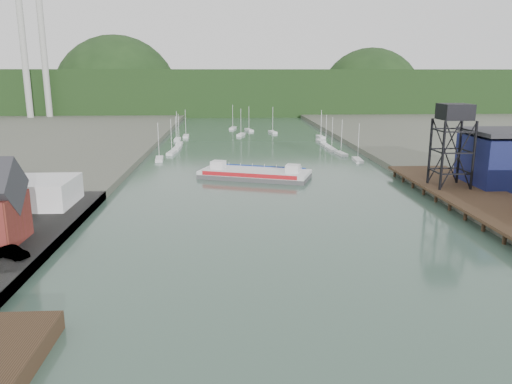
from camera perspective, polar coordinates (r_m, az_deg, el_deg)
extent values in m
plane|color=#334F41|center=(43.40, 8.68, -19.92)|extent=(600.00, 600.00, 0.00)
cube|color=black|center=(94.77, 25.37, -1.24)|extent=(14.00, 70.00, 0.50)
cylinder|color=black|center=(92.33, 22.02, -1.99)|extent=(0.60, 0.60, 2.20)
cube|color=silver|center=(94.75, -25.35, -0.03)|extent=(18.00, 12.00, 4.50)
cylinder|color=black|center=(100.07, 20.55, 3.87)|extent=(0.50, 0.50, 13.00)
cylinder|color=black|center=(102.63, 23.62, 3.82)|extent=(0.50, 0.50, 13.00)
cylinder|color=black|center=(105.52, 19.26, 4.43)|extent=(0.50, 0.50, 13.00)
cylinder|color=black|center=(107.95, 22.22, 4.37)|extent=(0.50, 0.50, 13.00)
cube|color=black|center=(103.14, 21.79, 8.51)|extent=(5.50, 5.50, 3.00)
cube|color=silver|center=(142.59, -10.99, 3.71)|extent=(2.67, 7.65, 0.90)
cube|color=silver|center=(153.48, -9.59, 4.44)|extent=(2.81, 7.67, 0.90)
cube|color=silver|center=(162.14, -9.06, 4.93)|extent=(2.35, 7.59, 0.90)
cube|color=silver|center=(171.92, -8.77, 5.42)|extent=(2.01, 7.50, 0.90)
cube|color=silver|center=(184.18, -8.98, 5.93)|extent=(2.00, 7.50, 0.90)
cube|color=silver|center=(193.68, -8.01, 6.33)|extent=(2.16, 7.54, 0.90)
cube|color=silver|center=(141.06, 11.54, 3.58)|extent=(2.53, 7.62, 0.90)
cube|color=silver|center=(151.56, 9.68, 4.32)|extent=(2.76, 7.67, 0.90)
cube|color=silver|center=(159.83, 8.64, 4.83)|extent=(2.22, 7.56, 0.90)
cube|color=silver|center=(168.51, 7.96, 5.29)|extent=(2.18, 7.54, 0.90)
cube|color=silver|center=(179.38, 7.41, 5.79)|extent=(2.46, 7.61, 0.90)
cube|color=silver|center=(191.09, 7.40, 6.25)|extent=(2.48, 7.61, 0.90)
cube|color=silver|center=(196.88, -1.73, 6.56)|extent=(3.78, 7.76, 0.90)
cube|color=silver|center=(205.56, 1.92, 6.85)|extent=(3.31, 7.74, 0.90)
cube|color=silver|center=(212.89, -0.81, 7.08)|extent=(3.76, 7.76, 0.90)
cube|color=silver|center=(220.67, -2.67, 7.29)|extent=(3.40, 7.74, 0.90)
cylinder|color=#B0B0AA|center=(284.36, -24.91, 13.45)|extent=(3.20, 3.20, 60.00)
cylinder|color=#B0B0AA|center=(286.31, -23.01, 13.62)|extent=(3.20, 3.20, 60.00)
cube|color=black|center=(335.72, -1.84, 11.38)|extent=(500.00, 120.00, 28.00)
sphere|color=black|center=(343.39, -15.52, 10.29)|extent=(80.00, 80.00, 80.00)
sphere|color=black|center=(359.53, 12.86, 10.23)|extent=(70.00, 70.00, 70.00)
cube|color=#4A4A4C|center=(116.13, -0.14, 1.85)|extent=(26.97, 17.76, 1.00)
cube|color=silver|center=(115.95, -0.14, 2.29)|extent=(26.97, 17.76, 0.80)
cube|color=red|center=(111.15, -0.88, 1.91)|extent=(20.86, 7.45, 0.90)
cube|color=navy|center=(120.69, 0.53, 2.83)|extent=(20.86, 7.45, 0.90)
cube|color=silver|center=(118.53, -4.34, 3.09)|extent=(3.83, 3.83, 2.01)
cube|color=silver|center=(113.56, 4.23, 2.63)|extent=(3.83, 3.83, 2.01)
imported|color=#999999|center=(68.56, -26.09, -6.22)|extent=(4.63, 3.45, 1.46)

